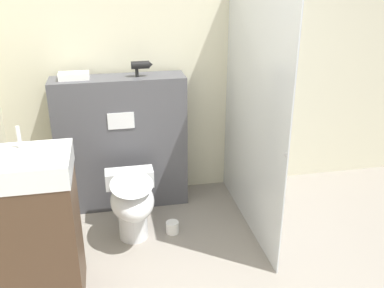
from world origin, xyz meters
name	(u,v)px	position (x,y,z in m)	size (l,w,h in m)	color
wall_back	(157,63)	(0.00, 1.92, 1.25)	(8.00, 0.06, 2.50)	beige
partition_panel	(122,143)	(-0.36, 1.69, 0.60)	(1.13, 0.30, 1.19)	#4C4C51
shower_glass	(252,114)	(0.64, 1.17, 0.97)	(0.04, 1.44, 1.94)	silver
toilet	(132,201)	(-0.33, 1.09, 0.35)	(0.39, 0.61, 0.54)	white
sink_vanity	(30,229)	(-1.00, 0.58, 0.51)	(0.60, 0.45, 1.16)	#473323
hair_drier	(141,66)	(-0.16, 1.67, 1.29)	(0.18, 0.07, 0.13)	black
folded_towel	(74,76)	(-0.71, 1.69, 1.22)	(0.24, 0.13, 0.06)	white
spare_toilet_roll	(172,227)	(-0.01, 1.11, 0.05)	(0.11, 0.11, 0.10)	white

